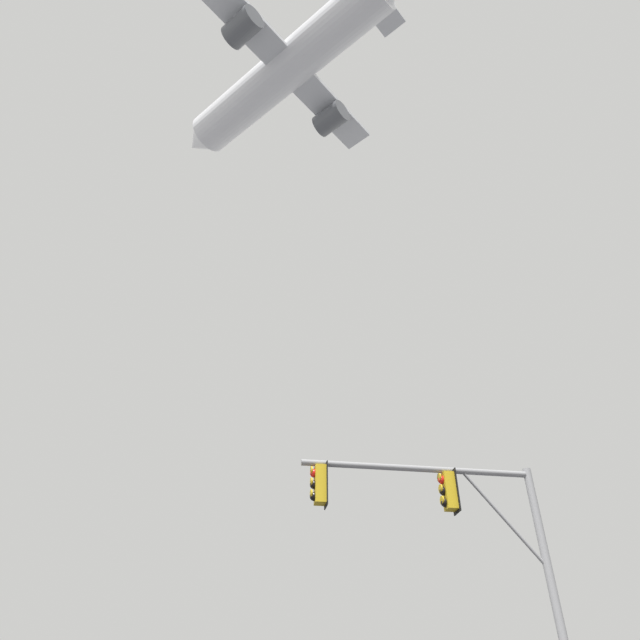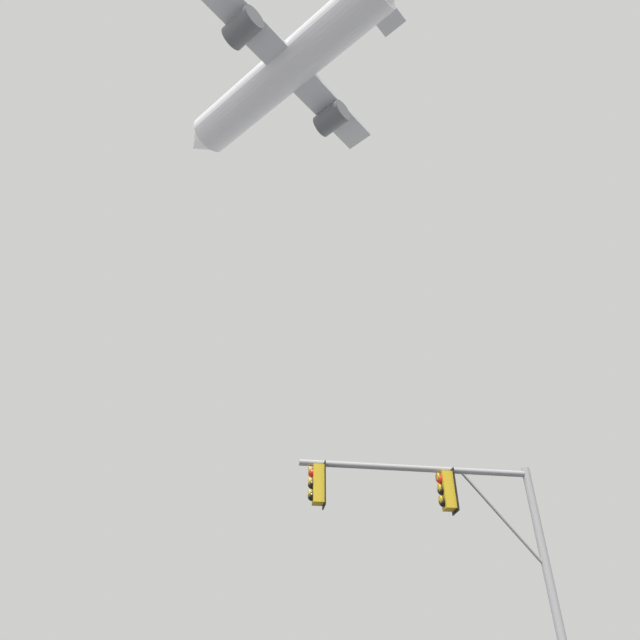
{
  "view_description": "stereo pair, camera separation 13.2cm",
  "coord_description": "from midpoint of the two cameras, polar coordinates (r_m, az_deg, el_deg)",
  "views": [
    {
      "loc": [
        -0.65,
        -5.84,
        1.4
      ],
      "look_at": [
        0.69,
        14.64,
        16.01
      ],
      "focal_mm": 32.02,
      "sensor_mm": 36.0,
      "label": 1
    },
    {
      "loc": [
        -0.52,
        -5.85,
        1.4
      ],
      "look_at": [
        0.69,
        14.64,
        16.01
      ],
      "focal_mm": 32.02,
      "sensor_mm": 36.0,
      "label": 2
    }
  ],
  "objects": [
    {
      "name": "airplane",
      "position": [
        59.87,
        -3.35,
        23.64
      ],
      "size": [
        22.52,
        22.1,
        7.66
      ],
      "color": "white"
    },
    {
      "name": "signal_pole_near",
      "position": [
        14.53,
        14.19,
        -20.08
      ],
      "size": [
        5.85,
        0.75,
        6.7
      ],
      "color": "gray",
      "rests_on": "ground"
    }
  ]
}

